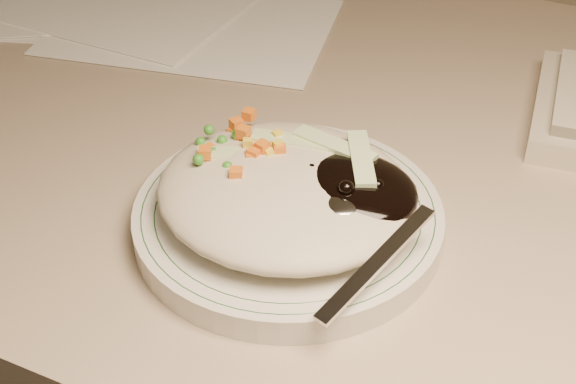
% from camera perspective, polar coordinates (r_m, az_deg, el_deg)
% --- Properties ---
extents(desk, '(1.40, 0.70, 0.74)m').
position_cam_1_polar(desk, '(0.84, 10.00, -8.35)').
color(desk, gray).
rests_on(desk, ground).
extents(plate, '(0.23, 0.23, 0.02)m').
position_cam_1_polar(plate, '(0.61, 0.00, -1.94)').
color(plate, silver).
rests_on(plate, desk).
extents(plate_rim, '(0.22, 0.22, 0.00)m').
position_cam_1_polar(plate_rim, '(0.60, 0.00, -1.20)').
color(plate_rim, '#144723').
rests_on(plate_rim, plate).
extents(meal, '(0.21, 0.19, 0.05)m').
position_cam_1_polar(meal, '(0.59, 0.35, 0.28)').
color(meal, '#B6AB93').
rests_on(meal, plate).
extents(papers, '(0.51, 0.34, 0.00)m').
position_cam_1_polar(papers, '(0.97, -11.58, 12.87)').
color(papers, white).
rests_on(papers, desk).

